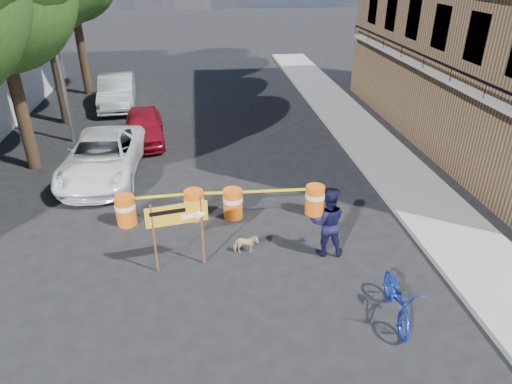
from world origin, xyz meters
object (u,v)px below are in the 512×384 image
object	(u,v)px
detour_sign	(186,218)
pedestrian	(328,223)
barrel_mid_right	(233,203)
barrel_far_left	(126,210)
bicycle	(401,281)
suv_white	(103,157)
barrel_mid_left	(194,204)
sedan_silver	(117,91)
barrel_far_right	(315,199)
dog	(246,244)
sedan_red	(144,126)

from	to	relation	value
detour_sign	pedestrian	world-z (taller)	detour_sign
barrel_mid_right	pedestrian	distance (m)	3.14
barrel_far_left	pedestrian	size ratio (longest dim) A/B	0.49
bicycle	barrel_mid_right	bearing A→B (deg)	132.34
detour_sign	suv_white	size ratio (longest dim) A/B	0.36
suv_white	detour_sign	bearing A→B (deg)	-60.04
barrel_far_left	barrel_mid_left	world-z (taller)	same
barrel_mid_right	sedan_silver	xyz separation A→B (m)	(-4.96, 11.82, 0.32)
bicycle	suv_white	size ratio (longest dim) A/B	0.37
barrel_far_right	bicycle	xyz separation A→B (m)	(0.69, -4.55, 0.49)
barrel_far_left	barrel_far_right	xyz separation A→B (m)	(5.53, -0.05, 0.00)
bicycle	dog	world-z (taller)	bicycle
detour_sign	sedan_silver	size ratio (longest dim) A/B	0.40
barrel_mid_right	sedan_silver	distance (m)	12.82
barrel_mid_right	suv_white	bearing A→B (deg)	141.41
detour_sign	suv_white	bearing A→B (deg)	107.42
detour_sign	suv_white	distance (m)	6.43
sedan_silver	pedestrian	bearing A→B (deg)	-67.98
barrel_far_left	barrel_mid_left	size ratio (longest dim) A/B	1.00
bicycle	sedan_red	world-z (taller)	bicycle
bicycle	suv_white	world-z (taller)	bicycle
bicycle	dog	distance (m)	4.08
barrel_far_left	barrel_far_right	world-z (taller)	same
barrel_far_left	barrel_mid_right	world-z (taller)	same
barrel_mid_right	detour_sign	xyz separation A→B (m)	(-1.29, -2.27, 0.92)
barrel_mid_right	dog	bearing A→B (deg)	-84.55
barrel_mid_left	sedan_silver	world-z (taller)	sedan_silver
detour_sign	dog	xyz separation A→B (m)	(1.47, 0.37, -1.12)
sedan_silver	dog	bearing A→B (deg)	-74.78
detour_sign	dog	size ratio (longest dim) A/B	2.95
barrel_far_right	suv_white	distance (m)	7.55
barrel_mid_left	sedan_red	world-z (taller)	sedan_red
barrel_mid_right	barrel_far_right	size ratio (longest dim) A/B	1.00
pedestrian	suv_white	bearing A→B (deg)	-32.39
barrel_mid_left	sedan_silver	xyz separation A→B (m)	(-3.83, 11.75, 0.32)
barrel_mid_right	barrel_far_right	distance (m)	2.45
bicycle	sedan_silver	bearing A→B (deg)	124.42
barrel_mid_right	sedan_red	world-z (taller)	sedan_red
pedestrian	suv_white	distance (m)	8.54
barrel_mid_left	barrel_far_left	bearing A→B (deg)	-176.91
bicycle	pedestrian	bearing A→B (deg)	117.71
sedan_red	sedan_silver	bearing A→B (deg)	103.29
barrel_mid_left	sedan_red	xyz separation A→B (m)	(-2.03, 6.54, 0.19)
barrel_mid_right	sedan_silver	size ratio (longest dim) A/B	0.19
barrel_far_left	bicycle	size ratio (longest dim) A/B	0.47
bicycle	sedan_silver	xyz separation A→B (m)	(-8.09, 16.45, -0.17)
barrel_mid_left	bicycle	xyz separation A→B (m)	(4.26, -4.70, 0.49)
barrel_mid_right	sedan_red	xyz separation A→B (m)	(-3.16, 6.61, 0.19)
barrel_far_left	pedestrian	bearing A→B (deg)	-21.52
suv_white	sedan_red	size ratio (longest dim) A/B	1.34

